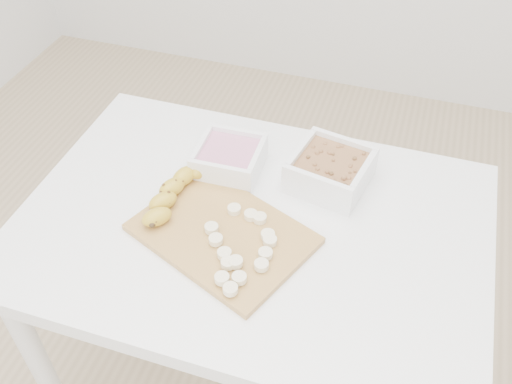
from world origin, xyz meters
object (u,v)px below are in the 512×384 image
(bowl_yogurt, at_px, (229,158))
(banana, at_px, (175,192))
(table, at_px, (252,250))
(cutting_board, at_px, (223,234))
(bowl_granola, at_px, (330,170))

(bowl_yogurt, distance_m, banana, 0.16)
(table, relative_size, banana, 4.43)
(cutting_board, height_order, banana, banana)
(cutting_board, xyz_separation_m, banana, (-0.13, 0.06, 0.03))
(table, height_order, bowl_granola, bowl_granola)
(bowl_granola, height_order, banana, bowl_granola)
(bowl_yogurt, xyz_separation_m, bowl_granola, (0.23, 0.03, 0.00))
(table, height_order, bowl_yogurt, bowl_yogurt)
(bowl_granola, xyz_separation_m, banana, (-0.31, -0.17, -0.01))
(bowl_granola, relative_size, cutting_board, 0.56)
(bowl_granola, bearing_deg, banana, -150.87)
(bowl_granola, distance_m, banana, 0.35)
(cutting_board, bearing_deg, banana, 155.16)
(bowl_yogurt, height_order, bowl_granola, bowl_granola)
(table, xyz_separation_m, bowl_yogurt, (-0.10, 0.14, 0.13))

